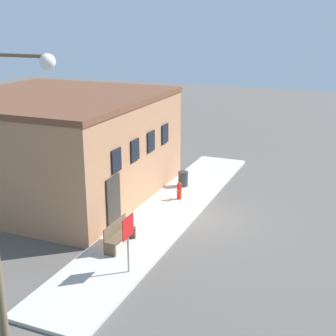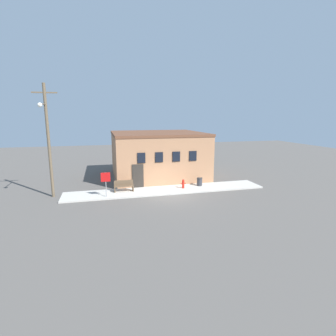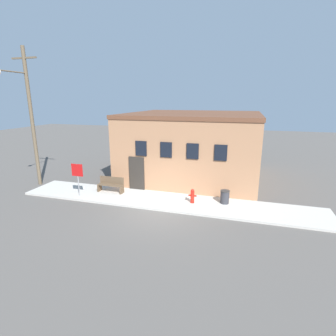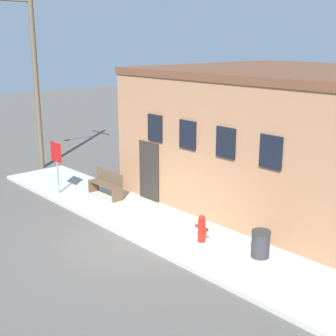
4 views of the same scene
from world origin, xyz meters
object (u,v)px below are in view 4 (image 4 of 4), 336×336
object	(u,v)px
trash_bin	(261,244)
fire_hydrant	(202,228)
stop_sign	(56,158)
bench	(107,184)
utility_pole	(31,61)

from	to	relation	value
trash_bin	fire_hydrant	bearing A→B (deg)	-164.98
stop_sign	trash_bin	xyz separation A→B (m)	(8.28, 1.29, -0.99)
bench	utility_pole	xyz separation A→B (m)	(-5.57, 0.14, 4.17)
stop_sign	trash_bin	bearing A→B (deg)	8.84
stop_sign	bench	xyz separation A→B (m)	(1.46, 1.16, -0.90)
bench	trash_bin	size ratio (longest dim) A/B	2.20
trash_bin	utility_pole	distance (m)	13.09
stop_sign	trash_bin	distance (m)	8.43
stop_sign	utility_pole	size ratio (longest dim) A/B	0.22
bench	stop_sign	bearing A→B (deg)	-141.64
bench	trash_bin	distance (m)	6.82
fire_hydrant	trash_bin	world-z (taller)	fire_hydrant
bench	fire_hydrant	bearing A→B (deg)	-3.64
bench	utility_pole	size ratio (longest dim) A/B	0.18
stop_sign	trash_bin	size ratio (longest dim) A/B	2.66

